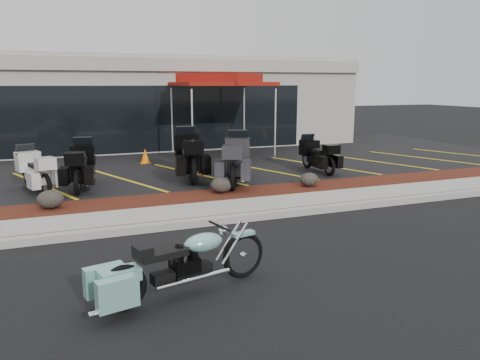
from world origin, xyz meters
name	(u,v)px	position (x,y,z in m)	size (l,w,h in m)	color
ground	(273,232)	(0.00, 0.00, 0.00)	(90.00, 90.00, 0.00)	black
curb	(255,216)	(0.00, 0.90, 0.07)	(24.00, 0.25, 0.15)	gray
sidewalk	(244,208)	(0.00, 1.60, 0.07)	(24.00, 1.20, 0.15)	gray
mulch_bed	(226,196)	(0.00, 2.80, 0.08)	(24.00, 1.20, 0.16)	#36190C
upper_lot	(177,163)	(0.00, 8.20, 0.07)	(26.00, 9.60, 0.15)	black
dealership_building	(145,102)	(0.00, 14.47, 2.01)	(18.00, 8.16, 4.00)	gray
boulder_left	(50,199)	(-4.11, 2.82, 0.37)	(0.58, 0.48, 0.41)	black
boulder_mid	(221,185)	(-0.09, 2.93, 0.36)	(0.56, 0.47, 0.40)	black
boulder_right	(309,179)	(2.36, 2.81, 0.34)	(0.51, 0.43, 0.36)	black
hero_cruiser	(243,249)	(-1.37, -1.89, 0.46)	(2.64, 0.67, 0.93)	#73B3A6
touring_white	(27,166)	(-4.69, 5.38, 0.74)	(2.02, 0.77, 1.17)	silver
touring_black_front	(84,160)	(-3.25, 5.55, 0.79)	(2.22, 0.85, 1.29)	black
touring_black_mid	(186,150)	(-0.24, 5.87, 0.88)	(2.51, 0.96, 1.46)	black
touring_grey	(238,154)	(1.01, 4.65, 0.86)	(2.43, 0.93, 1.42)	#323137
touring_black_rear	(307,151)	(3.67, 5.28, 0.72)	(1.95, 0.74, 1.13)	black
traffic_cone	(145,156)	(-1.12, 8.20, 0.40)	(0.32, 0.32, 0.50)	orange
popup_canopy	(221,81)	(1.94, 8.94, 2.97)	(3.92, 3.92, 3.10)	silver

